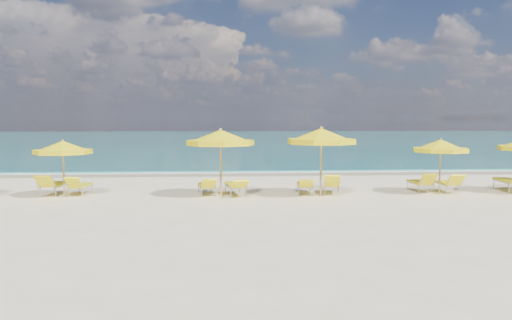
{
  "coord_description": "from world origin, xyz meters",
  "views": [
    {
      "loc": [
        -1.29,
        -18.14,
        2.85
      ],
      "look_at": [
        0.0,
        1.5,
        1.2
      ],
      "focal_mm": 35.0,
      "sensor_mm": 36.0,
      "label": 1
    }
  ],
  "objects": [
    {
      "name": "umbrella_3",
      "position": [
        2.27,
        -0.21,
        2.18
      ],
      "size": [
        3.31,
        3.31,
        2.56
      ],
      "rotation": [
        0.0,
        0.0,
        -0.4
      ],
      "color": "tan",
      "rests_on": "ground"
    },
    {
      "name": "lounger_2_left",
      "position": [
        -1.93,
        0.42,
        0.2
      ],
      "size": [
        0.77,
        1.69,
        0.72
      ],
      "rotation": [
        0.0,
        0.0,
        0.15
      ],
      "color": "#A5A8AD",
      "rests_on": "ground"
    },
    {
      "name": "ground_plane",
      "position": [
        0.0,
        0.0,
        0.0
      ],
      "size": [
        120.0,
        120.0,
        0.0
      ],
      "primitive_type": "plane",
      "color": "beige"
    },
    {
      "name": "umbrella_1",
      "position": [
        -7.07,
        0.21,
        1.78
      ],
      "size": [
        2.49,
        2.49,
        2.09
      ],
      "rotation": [
        0.0,
        0.0,
        0.24
      ],
      "color": "tan",
      "rests_on": "ground"
    },
    {
      "name": "lounger_2_right",
      "position": [
        -0.84,
        0.25,
        0.22
      ],
      "size": [
        0.89,
        1.97,
        0.72
      ],
      "rotation": [
        0.0,
        0.0,
        0.15
      ],
      "color": "#A5A8AD",
      "rests_on": "ground"
    },
    {
      "name": "ocean",
      "position": [
        0.0,
        48.0,
        0.0
      ],
      "size": [
        120.0,
        80.0,
        0.3
      ],
      "primitive_type": "cube",
      "color": "#126765",
      "rests_on": "ground"
    },
    {
      "name": "foam_line",
      "position": [
        0.0,
        8.2,
        0.0
      ],
      "size": [
        120.0,
        1.2,
        0.03
      ],
      "primitive_type": "cube",
      "color": "white",
      "rests_on": "ground"
    },
    {
      "name": "lounger_5_left",
      "position": [
        9.87,
        0.49,
        0.24
      ],
      "size": [
        0.86,
        2.12,
        0.8
      ],
      "rotation": [
        0.0,
        0.0,
        -0.1
      ],
      "color": "#A5A8AD",
      "rests_on": "ground"
    },
    {
      "name": "lounger_1_left",
      "position": [
        -7.6,
        0.78,
        0.23
      ],
      "size": [
        0.74,
        1.87,
        0.86
      ],
      "rotation": [
        0.0,
        0.0,
        -0.07
      ],
      "color": "#A5A8AD",
      "rests_on": "ground"
    },
    {
      "name": "umbrella_2",
      "position": [
        -1.39,
        -0.08,
        2.13
      ],
      "size": [
        2.73,
        2.73,
        2.5
      ],
      "rotation": [
        0.0,
        0.0,
        0.11
      ],
      "color": "tan",
      "rests_on": "ground"
    },
    {
      "name": "whitecap_near",
      "position": [
        -6.0,
        17.0,
        0.0
      ],
      "size": [
        14.0,
        0.36,
        0.05
      ],
      "primitive_type": "cube",
      "color": "white",
      "rests_on": "ground"
    },
    {
      "name": "lounger_4_left",
      "position": [
        6.35,
        0.66,
        0.21
      ],
      "size": [
        0.62,
        1.66,
        0.82
      ],
      "rotation": [
        0.0,
        0.0,
        0.02
      ],
      "color": "#A5A8AD",
      "rests_on": "ground"
    },
    {
      "name": "lounger_1_right",
      "position": [
        -6.63,
        0.7,
        0.2
      ],
      "size": [
        0.65,
        1.61,
        0.78
      ],
      "rotation": [
        0.0,
        0.0,
        -0.07
      ],
      "color": "#A5A8AD",
      "rests_on": "ground"
    },
    {
      "name": "lounger_3_right",
      "position": [
        2.8,
        0.37,
        0.22
      ],
      "size": [
        0.91,
        1.81,
        0.84
      ],
      "rotation": [
        0.0,
        0.0,
        -0.19
      ],
      "color": "#A5A8AD",
      "rests_on": "ground"
    },
    {
      "name": "umbrella_4",
      "position": [
        6.86,
        0.06,
        1.8
      ],
      "size": [
        2.16,
        2.16,
        2.11
      ],
      "rotation": [
        0.0,
        0.0,
        0.04
      ],
      "color": "tan",
      "rests_on": "ground"
    },
    {
      "name": "lounger_3_left",
      "position": [
        1.78,
        0.39,
        0.2
      ],
      "size": [
        0.72,
        1.74,
        0.69
      ],
      "rotation": [
        0.0,
        0.0,
        -0.1
      ],
      "color": "#A5A8AD",
      "rests_on": "ground"
    },
    {
      "name": "whitecap_far",
      "position": [
        8.0,
        24.0,
        0.0
      ],
      "size": [
        18.0,
        0.3,
        0.05
      ],
      "primitive_type": "cube",
      "color": "white",
      "rests_on": "ground"
    },
    {
      "name": "lounger_4_right",
      "position": [
        7.31,
        0.42,
        0.21
      ],
      "size": [
        0.59,
        1.69,
        0.82
      ],
      "rotation": [
        0.0,
        0.0,
        0.0
      ],
      "color": "#A5A8AD",
      "rests_on": "ground"
    },
    {
      "name": "wet_sand_band",
      "position": [
        0.0,
        7.4,
        0.0
      ],
      "size": [
        120.0,
        2.6,
        0.01
      ],
      "primitive_type": "cube",
      "color": "tan",
      "rests_on": "ground"
    }
  ]
}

